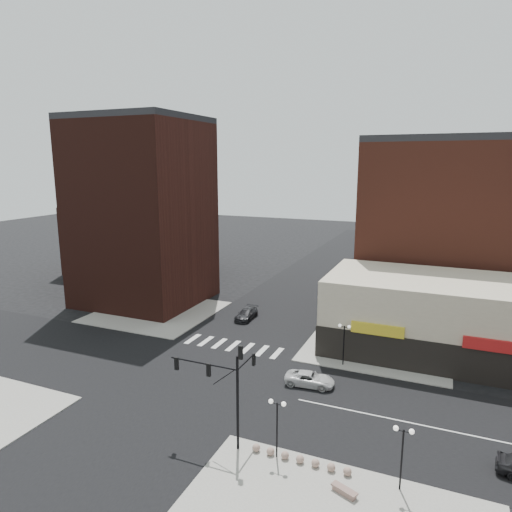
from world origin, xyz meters
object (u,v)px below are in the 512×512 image
at_px(street_lamp_se_b, 403,442).
at_px(stone_bench, 344,491).
at_px(traffic_signal, 227,379).
at_px(dark_sedan_north, 246,314).
at_px(street_lamp_se_a, 277,414).
at_px(street_lamp_ne, 344,334).
at_px(white_suv, 310,379).

distance_m(street_lamp_se_b, stone_bench, 4.58).
height_order(traffic_signal, street_lamp_se_b, traffic_signal).
relative_size(traffic_signal, dark_sedan_north, 1.72).
bearing_deg(street_lamp_se_b, street_lamp_se_a, 180.00).
bearing_deg(traffic_signal, stone_bench, -12.33).
bearing_deg(street_lamp_ne, white_suv, -109.90).
bearing_deg(white_suv, stone_bench, -160.62).
bearing_deg(traffic_signal, white_suv, 74.82).
height_order(street_lamp_ne, stone_bench, street_lamp_ne).
bearing_deg(street_lamp_se_a, stone_bench, -19.28).
relative_size(street_lamp_ne, stone_bench, 2.40).
relative_size(white_suv, stone_bench, 2.55).
relative_size(street_lamp_se_a, street_lamp_se_b, 1.00).
bearing_deg(street_lamp_ne, traffic_signal, -106.75).
distance_m(traffic_signal, stone_bench, 10.08).
bearing_deg(dark_sedan_north, stone_bench, -56.44).
bearing_deg(traffic_signal, dark_sedan_north, 111.32).
xyz_separation_m(street_lamp_se_a, stone_bench, (4.98, -1.74, -2.96)).
relative_size(white_suv, dark_sedan_north, 0.98).
height_order(street_lamp_se_b, white_suv, street_lamp_se_b).
bearing_deg(street_lamp_ne, dark_sedan_north, 148.66).
distance_m(street_lamp_se_a, white_suv, 11.18).
height_order(white_suv, dark_sedan_north, dark_sedan_north).
bearing_deg(white_suv, street_lamp_ne, -25.51).
distance_m(street_lamp_ne, stone_bench, 18.42).
relative_size(street_lamp_se_b, street_lamp_ne, 1.00).
bearing_deg(traffic_signal, street_lamp_se_a, -2.57).
bearing_deg(street_lamp_se_b, traffic_signal, 179.18).
height_order(street_lamp_se_a, street_lamp_ne, same).
relative_size(street_lamp_ne, white_suv, 0.94).
xyz_separation_m(traffic_signal, stone_bench, (8.74, -1.91, -4.63)).
height_order(street_lamp_se_b, stone_bench, street_lamp_se_b).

